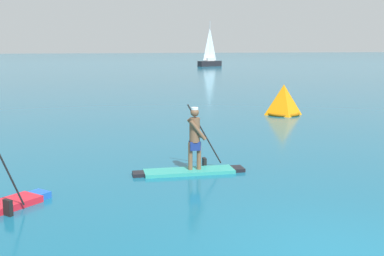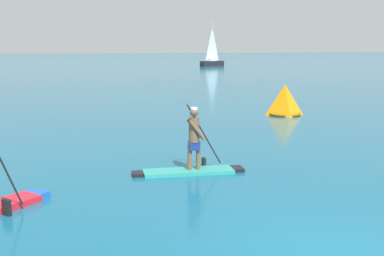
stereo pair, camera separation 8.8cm
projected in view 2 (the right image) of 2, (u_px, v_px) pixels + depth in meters
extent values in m
cube|color=blue|center=(39.00, 194.00, 10.02)|extent=(0.49, 0.50, 0.13)
cylinder|color=black|center=(4.00, 166.00, 8.80)|extent=(0.57, 0.50, 1.70)
cube|color=black|center=(7.00, 208.00, 8.93)|extent=(0.19, 0.20, 0.32)
cube|color=teal|center=(188.00, 171.00, 11.94)|extent=(2.30, 0.84, 0.09)
cube|color=black|center=(237.00, 169.00, 12.18)|extent=(0.32, 0.47, 0.09)
cube|color=black|center=(138.00, 174.00, 11.70)|extent=(0.31, 0.41, 0.09)
cylinder|color=brown|center=(198.00, 156.00, 11.92)|extent=(0.11, 0.11, 0.70)
cylinder|color=brown|center=(190.00, 156.00, 11.88)|extent=(0.11, 0.11, 0.70)
cube|color=navy|center=(194.00, 146.00, 11.86)|extent=(0.28, 0.24, 0.22)
cylinder|color=brown|center=(194.00, 130.00, 11.79)|extent=(0.26, 0.26, 0.61)
sphere|color=brown|center=(194.00, 112.00, 11.72)|extent=(0.21, 0.21, 0.21)
cylinder|color=white|center=(194.00, 109.00, 11.70)|extent=(0.18, 0.18, 0.06)
cylinder|color=brown|center=(195.00, 128.00, 11.95)|extent=(0.43, 0.12, 0.52)
cylinder|color=brown|center=(197.00, 130.00, 11.65)|extent=(0.43, 0.12, 0.52)
cylinder|color=black|center=(204.00, 134.00, 12.30)|extent=(0.91, 0.12, 1.59)
cube|color=black|center=(204.00, 164.00, 12.43)|extent=(0.10, 0.21, 0.32)
pyramid|color=orange|center=(285.00, 100.00, 21.96)|extent=(1.49, 1.49, 1.41)
torus|color=#915407|center=(284.00, 114.00, 22.07)|extent=(1.53, 1.53, 0.12)
cube|color=black|center=(212.00, 64.00, 75.61)|extent=(4.25, 2.51, 0.85)
cylinder|color=#B2B2B7|center=(212.00, 41.00, 75.02)|extent=(0.12, 0.12, 6.16)
pyramid|color=white|center=(212.00, 44.00, 75.09)|extent=(1.78, 0.72, 5.17)
cube|color=silver|center=(212.00, 59.00, 75.50)|extent=(1.66, 1.23, 0.51)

